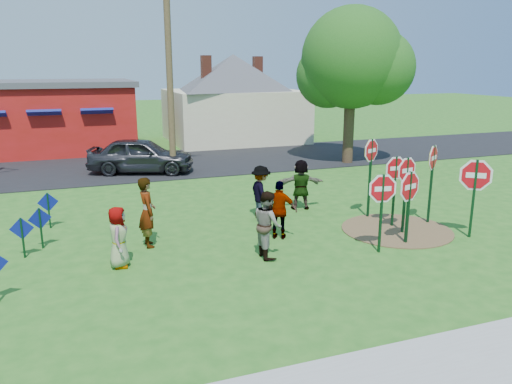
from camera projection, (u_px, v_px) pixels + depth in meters
The scene contains 25 objects.
ground at pixel (241, 237), 14.08m from camera, with size 120.00×120.00×0.00m, color #27621C.
sidewalk at pixel (391, 384), 7.52m from camera, with size 22.00×1.80×0.08m, color #9E9E99.
road at pixel (167, 164), 24.55m from camera, with size 120.00×7.50×0.04m, color black.
dirt_patch at pixel (397, 230), 14.66m from camera, with size 3.20×3.20×0.03m, color brown.
red_building at pixel (48, 116), 28.16m from camera, with size 9.40×7.69×3.90m.
cream_house at pixel (233, 95), 31.58m from camera, with size 9.40×9.40×6.50m.
stop_sign_a at pixel (382, 196), 12.58m from camera, with size 0.99×0.20×2.20m.
stop_sign_b at pixel (371, 158), 15.46m from camera, with size 0.89×0.44×2.64m.
stop_sign_c at pixel (395, 175), 14.63m from camera, with size 0.94×0.06×2.26m.
stop_sign_d at pixel (433, 164), 14.90m from camera, with size 0.85×0.59×2.55m.
stop_sign_e at pixel (409, 192), 13.24m from camera, with size 1.06×0.38×2.15m.
stop_sign_f at pixel (475, 180), 13.69m from camera, with size 0.98×0.70×2.38m.
stop_sign_g at pixel (406, 178), 14.02m from camera, with size 0.97×0.27×2.35m.
blue_diamond_b at pixel (22, 233), 12.42m from camera, with size 0.57×0.06×1.06m.
blue_diamond_c at pixel (40, 223), 13.06m from camera, with size 0.58×0.16×1.11m.
blue_diamond_d at pixel (48, 206), 14.70m from camera, with size 0.58×0.07×1.09m.
person_a at pixel (118, 237), 11.83m from camera, with size 0.73×0.48×1.50m, color #4B5494.
person_b at pixel (147, 212), 13.17m from camera, with size 0.69×0.45×1.88m, color #266C60.
person_c at pixel (268, 224), 12.46m from camera, with size 0.83×0.64×1.70m, color brown.
person_d at pixel (261, 193), 15.59m from camera, with size 1.10×0.63×1.70m, color #36353B.
person_e at pixel (280, 210), 13.78m from camera, with size 0.96×0.40×1.65m, color #4E3262.
person_f at pixel (301, 184), 16.67m from camera, with size 1.57×0.50×1.69m, color #235A32.
suv at pixel (141, 155), 22.25m from camera, with size 1.85×4.60×1.57m, color #2A292E.
utility_pole at pixel (169, 66), 20.74m from camera, with size 2.16×0.47×8.89m.
leafy_tree at pixel (354, 63), 23.67m from camera, with size 5.25×4.79×7.46m.
Camera 1 is at (-4.16, -12.68, 4.70)m, focal length 35.00 mm.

